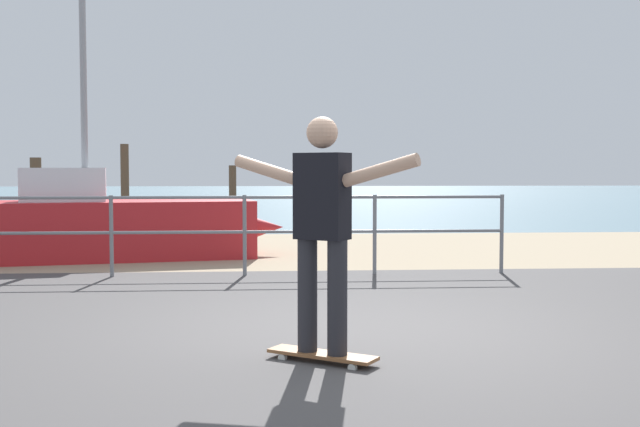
{
  "coord_description": "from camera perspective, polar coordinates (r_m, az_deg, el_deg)",
  "views": [
    {
      "loc": [
        -0.78,
        -6.26,
        1.36
      ],
      "look_at": [
        -0.19,
        2.0,
        0.9
      ],
      "focal_mm": 43.37,
      "sensor_mm": 36.0,
      "label": 1
    }
  ],
  "objects": [
    {
      "name": "railing_fence",
      "position": [
        10.07,
        -15.15,
        -0.69
      ],
      "size": [
        10.09,
        0.05,
        1.05
      ],
      "color": "slate",
      "rests_on": "ground"
    },
    {
      "name": "groyne_post_0",
      "position": [
        25.67,
        -20.22,
        1.93
      ],
      "size": [
        0.34,
        0.34,
        1.76
      ],
      "primitive_type": "cylinder",
      "color": "#513826",
      "rests_on": "ground"
    },
    {
      "name": "groyne_post_3",
      "position": [
        25.44,
        0.41,
        2.22
      ],
      "size": [
        0.26,
        0.26,
        1.86
      ],
      "primitive_type": "cylinder",
      "color": "#513826",
      "rests_on": "ground"
    },
    {
      "name": "beach_strip",
      "position": [
        13.35,
        -0.7,
        -2.66
      ],
      "size": [
        24.0,
        6.0,
        0.04
      ],
      "primitive_type": "cube",
      "color": "tan",
      "rests_on": "ground"
    },
    {
      "name": "sea_surface",
      "position": [
        41.29,
        -2.97,
        1.3
      ],
      "size": [
        72.0,
        50.0,
        0.04
      ],
      "primitive_type": "cube",
      "color": "slate",
      "rests_on": "ground"
    },
    {
      "name": "ground_plane",
      "position": [
        5.48,
        4.29,
        -11.2
      ],
      "size": [
        24.0,
        10.0,
        0.04
      ],
      "primitive_type": "cube",
      "color": "#474444",
      "rests_on": "ground"
    },
    {
      "name": "sailboat",
      "position": [
        12.18,
        -14.73,
        -0.85
      ],
      "size": [
        5.07,
        2.2,
        5.48
      ],
      "color": "#B21E23",
      "rests_on": "ground"
    },
    {
      "name": "groyne_post_1",
      "position": [
        23.3,
        -14.2,
        2.37
      ],
      "size": [
        0.24,
        0.24,
        2.13
      ],
      "primitive_type": "cylinder",
      "color": "#513826",
      "rests_on": "ground"
    },
    {
      "name": "groyne_post_2",
      "position": [
        25.21,
        -6.46,
        1.82
      ],
      "size": [
        0.24,
        0.24,
        1.53
      ],
      "primitive_type": "cylinder",
      "color": "#513826",
      "rests_on": "ground"
    },
    {
      "name": "skateboarder",
      "position": [
        5.36,
        0.17,
        -0.49
      ],
      "size": [
        1.25,
        0.88,
        1.65
      ],
      "color": "#26262B",
      "rests_on": "skateboard"
    },
    {
      "name": "skateboard",
      "position": [
        5.51,
        0.16,
        -10.4
      ],
      "size": [
        0.78,
        0.61,
        0.08
      ],
      "color": "brown",
      "rests_on": "ground"
    }
  ]
}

